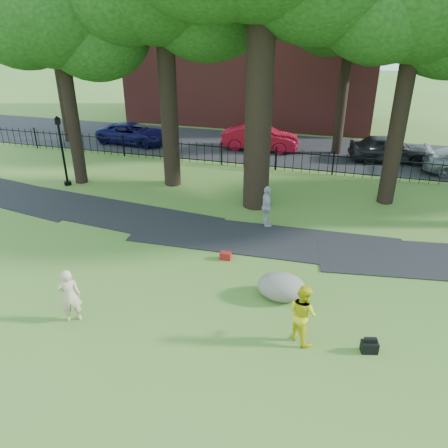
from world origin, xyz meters
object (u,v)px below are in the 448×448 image
(woman, at_px, (70,296))
(lamppost, at_px, (63,152))
(man, at_px, (303,313))
(red_sedan, at_px, (260,138))
(boulder, at_px, (281,285))

(woman, xyz_separation_m, lamppost, (-6.27, 9.08, 0.86))
(woman, bearing_deg, lamppost, -88.71)
(man, relative_size, red_sedan, 0.36)
(woman, distance_m, boulder, 5.98)
(man, distance_m, red_sedan, 17.33)
(man, distance_m, lamppost, 14.88)
(man, xyz_separation_m, red_sedan, (-4.56, 16.72, -0.07))
(woman, relative_size, red_sedan, 0.35)
(man, height_order, lamppost, lamppost)
(woman, relative_size, lamppost, 0.47)
(woman, distance_m, man, 6.21)
(man, xyz_separation_m, lamppost, (-12.41, 8.16, 0.83))
(boulder, bearing_deg, man, -65.34)
(man, bearing_deg, lamppost, 8.14)
(lamppost, bearing_deg, woman, -77.28)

